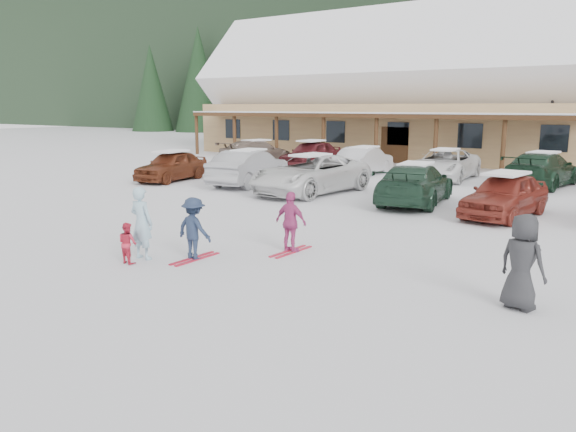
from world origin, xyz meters
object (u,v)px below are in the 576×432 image
Objects in this scene: child_magenta at (291,222)px; parked_car_1 at (249,167)px; parked_car_0 at (172,166)px; parked_car_4 at (505,195)px; bystander_dark at (522,262)px; parked_car_7 at (256,152)px; parked_car_2 at (311,174)px; child_navy at (194,229)px; parked_car_11 at (542,170)px; adult_skier at (142,223)px; parked_car_8 at (311,154)px; parked_car_9 at (364,161)px; toddler_red at (128,243)px; lamp_post at (552,107)px; day_lodge at (399,99)px; parked_car_10 at (444,165)px; parked_car_3 at (415,184)px.

parked_car_1 reaches higher than child_magenta.
parked_car_4 is at bearing -9.55° from parked_car_0.
parked_car_1 reaches higher than parked_car_0.
bystander_dark is at bearing 136.08° from parked_car_1.
parked_car_1 reaches higher than parked_car_7.
parked_car_2 is (-10.06, 9.02, -0.06)m from bystander_dark.
child_magenta is (1.45, 1.79, 0.02)m from child_navy.
parked_car_11 reaches higher than child_navy.
adult_skier is at bearing 29.07° from bystander_dark.
parked_car_8 is 4.00m from parked_car_9.
toddler_red is 11.20m from parked_car_2.
parked_car_9 is (-11.15, 15.79, -0.13)m from bystander_dark.
adult_skier is 12.43m from parked_car_1.
lamp_post reaches higher than parked_car_2.
toddler_red is at bearing 80.72° from parked_car_11.
day_lodge is 28.13m from child_magenta.
parked_car_8 reaches higher than parked_car_9.
parked_car_1 is at bearing -16.80° from bystander_dark.
parked_car_2 is 7.72m from parked_car_4.
bystander_dark is 13.51m from parked_car_2.
adult_skier is at bearing -96.15° from parked_car_10.
parked_car_8 is at bearing 3.87° from parked_car_11.
parked_car_9 is (-4.28, 16.68, -0.01)m from child_navy.
parked_car_2 is (3.56, -0.50, -0.00)m from parked_car_1.
toddler_red is 18.06m from parked_car_9.
parked_car_3 is at bearing 74.86° from parked_car_11.
parked_car_8 is at bearing -145.46° from lamp_post.
parked_car_3 is at bearing -82.09° from parked_car_10.
toddler_red is 12.84m from parked_car_1.
lamp_post is at bearing 40.82° from parked_car_0.
parked_car_4 is (4.51, 9.24, -0.02)m from child_navy.
adult_skier is 1.17× the size of child_navy.
child_magenta is at bearing -105.18° from parked_car_4.
parked_car_1 is at bearing -12.32° from parked_car_3.
lamp_post reaches higher than bystander_dark.
adult_skier is 11.32m from parked_car_4.
child_navy reaches higher than toddler_red.
lamp_post is 9.08m from parked_car_10.
parked_car_0 is at bearing -173.62° from parked_car_4.
parked_car_10 is 4.31m from parked_car_11.
child_navy is 14.24m from parked_car_0.
parked_car_11 is (15.98, -0.33, 0.02)m from parked_car_7.
parked_car_10 is (-1.69, 15.36, -0.01)m from child_magenta.
toddler_red is at bearing 97.67° from parked_car_9.
parked_car_2 reaches higher than child_navy.
parked_car_10 is (0.78, 17.79, -0.12)m from adult_skier.
parked_car_10 reaches higher than toddler_red.
parked_car_7 is at bearing -112.09° from day_lodge.
lamp_post reaches higher than parked_car_11.
day_lodge is at bearing -73.25° from toddler_red.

